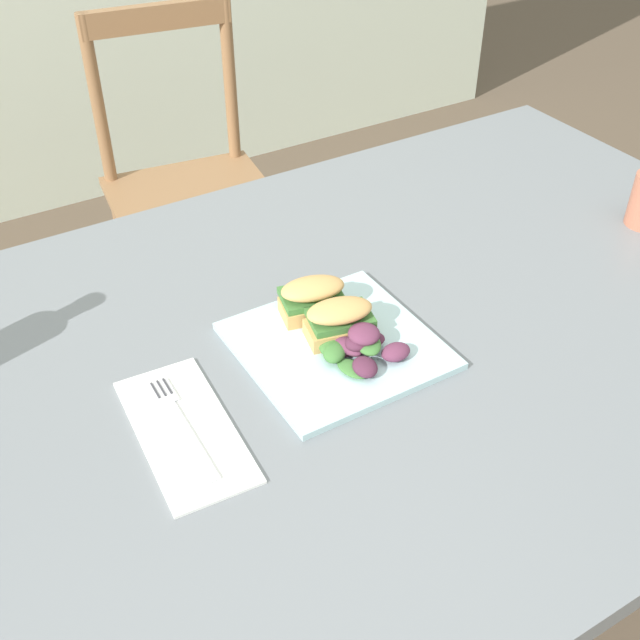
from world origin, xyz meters
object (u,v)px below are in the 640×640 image
object	(u,v)px
dining_table	(374,387)
plate_lunch	(335,345)
chair_wooden_far	(189,190)
sandwich_half_back	(313,297)
sandwich_half_front	(339,320)
fork_on_napkin	(179,419)

from	to	relation	value
dining_table	plate_lunch	distance (m)	0.13
chair_wooden_far	sandwich_half_back	size ratio (longest dim) A/B	8.80
chair_wooden_far	dining_table	bearing A→B (deg)	-97.16
chair_wooden_far	sandwich_half_back	distance (m)	1.02
plate_lunch	sandwich_half_front	distance (m)	0.04
sandwich_half_back	dining_table	bearing A→B (deg)	-44.66
dining_table	sandwich_half_back	xyz separation A→B (m)	(-0.07, 0.07, 0.15)
chair_wooden_far	sandwich_half_back	xyz separation A→B (m)	(-0.19, -0.95, 0.33)
plate_lunch	sandwich_half_front	world-z (taller)	sandwich_half_front
dining_table	fork_on_napkin	world-z (taller)	fork_on_napkin
dining_table	sandwich_half_front	bearing A→B (deg)	176.47
chair_wooden_far	sandwich_half_back	world-z (taller)	chair_wooden_far
dining_table	sandwich_half_front	distance (m)	0.16
plate_lunch	fork_on_napkin	xyz separation A→B (m)	(-0.23, -0.02, 0.00)
dining_table	chair_wooden_far	bearing A→B (deg)	82.84
chair_wooden_far	sandwich_half_front	bearing A→B (deg)	-100.59
sandwich_half_front	fork_on_napkin	world-z (taller)	sandwich_half_front
plate_lunch	sandwich_half_back	xyz separation A→B (m)	(0.01, 0.07, 0.03)
plate_lunch	sandwich_half_front	size ratio (longest dim) A/B	2.51
dining_table	sandwich_half_back	distance (m)	0.17
dining_table	sandwich_half_back	bearing A→B (deg)	135.34
dining_table	fork_on_napkin	xyz separation A→B (m)	(-0.31, -0.03, 0.11)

